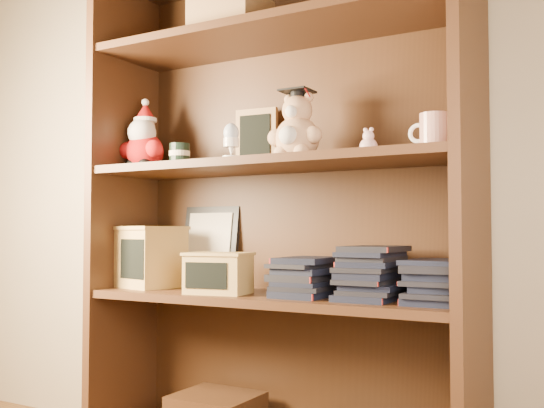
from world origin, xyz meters
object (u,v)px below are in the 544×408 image
Objects in this scene: grad_teddy_bear at (296,132)px; teacher_mug at (434,132)px; treats_box at (151,256)px; bookcase at (279,218)px.

grad_teddy_bear is 1.91× the size of teacher_mug.
grad_teddy_bear reaches higher than treats_box.
bookcase reaches higher than grad_teddy_bear.
grad_teddy_bear is 0.94× the size of treats_box.
treats_box is at bearing -179.95° from teacher_mug.
bookcase reaches higher than treats_box.
bookcase is 0.54m from teacher_mug.
grad_teddy_bear is 0.67m from treats_box.
teacher_mug is 1.02m from treats_box.
bookcase reaches higher than teacher_mug.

